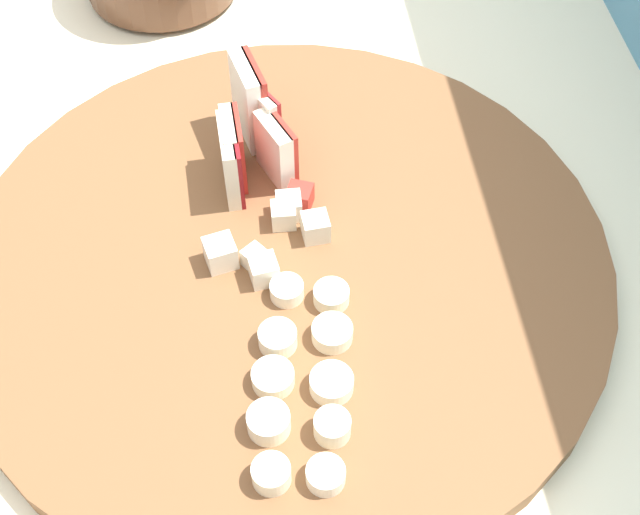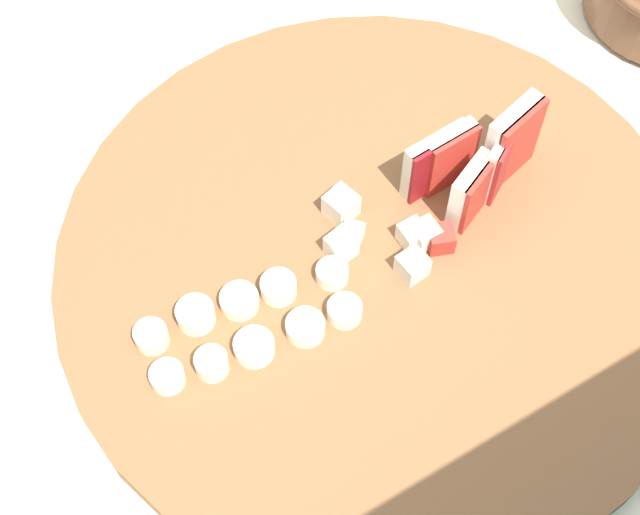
{
  "view_description": "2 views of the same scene",
  "coord_description": "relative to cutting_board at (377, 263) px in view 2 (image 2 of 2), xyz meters",
  "views": [
    {
      "loc": [
        0.32,
        0.03,
        1.38
      ],
      "look_at": [
        -0.03,
        0.07,
        0.92
      ],
      "focal_mm": 47.43,
      "sensor_mm": 36.0,
      "label": 1
    },
    {
      "loc": [
        0.17,
        0.33,
        1.51
      ],
      "look_at": [
        0.0,
        0.05,
        0.95
      ],
      "focal_mm": 54.94,
      "sensor_mm": 36.0,
      "label": 2
    }
  ],
  "objects": [
    {
      "name": "tiled_countertop",
      "position": [
        0.04,
        -0.05,
        -0.45
      ],
      "size": [
        1.46,
        0.76,
        0.9
      ],
      "color": "beige",
      "rests_on": "ground"
    },
    {
      "name": "cutting_board",
      "position": [
        0.0,
        0.0,
        0.0
      ],
      "size": [
        0.46,
        0.46,
        0.02
      ],
      "primitive_type": "cylinder",
      "color": "brown",
      "rests_on": "tiled_countertop"
    },
    {
      "name": "apple_wedge_fan",
      "position": [
        -0.09,
        -0.02,
        0.04
      ],
      "size": [
        0.1,
        0.06,
        0.07
      ],
      "color": "#B22D23",
      "rests_on": "cutting_board"
    },
    {
      "name": "apple_dice_pile",
      "position": [
        -0.01,
        -0.01,
        0.02
      ],
      "size": [
        0.09,
        0.09,
        0.02
      ],
      "color": "white",
      "rests_on": "cutting_board"
    },
    {
      "name": "banana_slice_rows",
      "position": [
        0.11,
        0.0,
        0.02
      ],
      "size": [
        0.16,
        0.07,
        0.02
      ],
      "color": "white",
      "rests_on": "cutting_board"
    }
  ]
}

